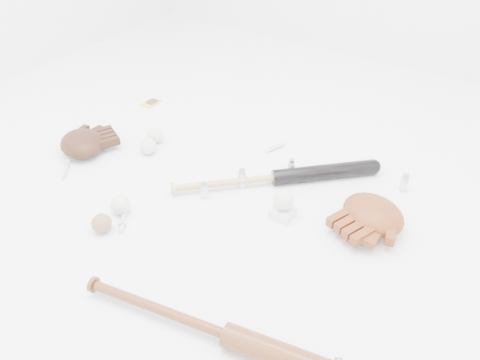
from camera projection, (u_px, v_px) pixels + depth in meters
The scene contains 20 objects.
bat_dark at pixel (275, 177), 1.72m from camera, with size 0.81×0.06×0.06m, color black, non-canonical shape.
bat_wood at pixel (228, 335), 1.19m from camera, with size 0.89×0.07×0.07m, color brown, non-canonical shape.
glove_dark at pixel (82, 143), 1.88m from camera, with size 0.24×0.24×0.09m, color #331A0E, non-canonical shape.
glove_tan at pixel (373, 214), 1.54m from camera, with size 0.26×0.26×0.09m, color brown, non-canonical shape.
trading_card at pixel (151, 103), 2.24m from camera, with size 0.06×0.09×0.00m, color gold.
pedestal at pixel (283, 212), 1.58m from camera, with size 0.07×0.07×0.04m, color white.
baseball_on_pedestal at pixel (284, 200), 1.55m from camera, with size 0.07×0.07×0.07m, color silver.
baseball_left at pixel (148, 146), 1.88m from camera, with size 0.07×0.07×0.07m, color silver.
baseball_upper at pixel (155, 135), 1.95m from camera, with size 0.07×0.07×0.07m, color silver.
baseball_mid at pixel (120, 205), 1.59m from camera, with size 0.07×0.07×0.07m, color silver.
baseball_aged at pixel (102, 223), 1.52m from camera, with size 0.06×0.06×0.06m, color #906745.
syringe_0 at pixel (65, 170), 1.79m from camera, with size 0.14×0.02×0.02m, color #ADBCC6, non-canonical shape.
syringe_1 at pixel (123, 218), 1.57m from camera, with size 0.15×0.03×0.02m, color #ADBCC6, non-canonical shape.
syringe_2 at pixel (277, 147), 1.92m from camera, with size 0.13×0.02×0.02m, color #ADBCC6, non-canonical shape.
syringe_4 at pixel (351, 216), 1.58m from camera, with size 0.14×0.02×0.02m, color #ADBCC6, non-canonical shape.
vial_0 at pixel (291, 167), 1.77m from camera, with size 0.03×0.03×0.07m, color silver.
vial_1 at pixel (404, 183), 1.69m from camera, with size 0.03×0.03×0.07m, color silver.
vial_2 at pixel (242, 178), 1.70m from camera, with size 0.03×0.03×0.08m, color silver.
vial_3 at pixel (366, 217), 1.53m from camera, with size 0.04×0.04×0.08m, color silver.
vial_4 at pixel (204, 191), 1.66m from camera, with size 0.03×0.03×0.06m, color silver.
Camera 1 is at (0.77, -1.02, 1.07)m, focal length 35.00 mm.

